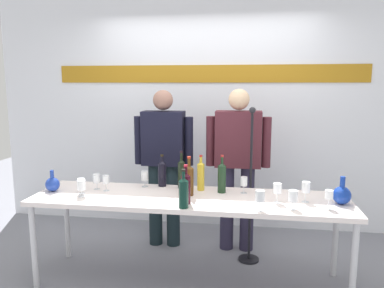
{
  "coord_description": "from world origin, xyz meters",
  "views": [
    {
      "loc": [
        0.47,
        -3.0,
        1.71
      ],
      "look_at": [
        0.0,
        0.15,
        1.19
      ],
      "focal_mm": 34.97,
      "sensor_mm": 36.0,
      "label": 1
    }
  ],
  "objects_px": {
    "presenter_left": "(164,158)",
    "presenter_right": "(238,159)",
    "wine_glass_left_3": "(106,180)",
    "wine_glass_left_4": "(97,179)",
    "microphone_stand": "(250,211)",
    "wine_bottle_3": "(201,175)",
    "decanter_blue_left": "(53,184)",
    "decanter_blue_right": "(342,195)",
    "wine_bottle_6": "(184,192)",
    "wine_glass_left_0": "(81,183)",
    "wine_glass_right_1": "(306,188)",
    "wine_bottle_2": "(186,187)",
    "wine_glass_right_0": "(329,195)",
    "wine_glass_right_2": "(244,182)",
    "wine_bottle_4": "(189,179)",
    "wine_glass_left_1": "(145,176)",
    "wine_glass_right_4": "(293,196)",
    "wine_bottle_1": "(222,177)",
    "wine_glass_right_5": "(277,189)",
    "wine_bottle_0": "(181,173)",
    "wine_bottle_5": "(162,172)",
    "wine_glass_left_2": "(81,185)",
    "wine_glass_right_3": "(260,196)",
    "display_table": "(189,203)"
  },
  "relations": [
    {
      "from": "presenter_left",
      "to": "presenter_right",
      "type": "relative_size",
      "value": 0.99
    },
    {
      "from": "wine_glass_left_3",
      "to": "wine_glass_left_4",
      "type": "xyz_separation_m",
      "value": [
        -0.1,
        0.03,
        -0.0
      ]
    },
    {
      "from": "microphone_stand",
      "to": "wine_bottle_3",
      "type": "bearing_deg",
      "value": -148.71
    },
    {
      "from": "decanter_blue_left",
      "to": "decanter_blue_right",
      "type": "height_order",
      "value": "decanter_blue_right"
    },
    {
      "from": "wine_bottle_6",
      "to": "wine_glass_left_0",
      "type": "distance_m",
      "value": 0.97
    },
    {
      "from": "presenter_right",
      "to": "wine_glass_left_0",
      "type": "bearing_deg",
      "value": -149.49
    },
    {
      "from": "decanter_blue_right",
      "to": "wine_glass_right_1",
      "type": "bearing_deg",
      "value": 177.18
    },
    {
      "from": "wine_bottle_2",
      "to": "wine_glass_right_0",
      "type": "height_order",
      "value": "wine_bottle_2"
    },
    {
      "from": "decanter_blue_left",
      "to": "wine_glass_right_2",
      "type": "relative_size",
      "value": 1.3
    },
    {
      "from": "wine_bottle_4",
      "to": "wine_glass_left_1",
      "type": "height_order",
      "value": "wine_bottle_4"
    },
    {
      "from": "wine_glass_right_4",
      "to": "wine_glass_left_3",
      "type": "bearing_deg",
      "value": 170.42
    },
    {
      "from": "wine_bottle_1",
      "to": "wine_glass_left_4",
      "type": "xyz_separation_m",
      "value": [
        -1.12,
        -0.07,
        -0.04
      ]
    },
    {
      "from": "wine_glass_left_3",
      "to": "wine_glass_right_5",
      "type": "distance_m",
      "value": 1.48
    },
    {
      "from": "wine_glass_left_4",
      "to": "microphone_stand",
      "type": "height_order",
      "value": "microphone_stand"
    },
    {
      "from": "wine_glass_left_0",
      "to": "wine_bottle_0",
      "type": "bearing_deg",
      "value": 20.55
    },
    {
      "from": "wine_glass_left_3",
      "to": "microphone_stand",
      "type": "bearing_deg",
      "value": 18.01
    },
    {
      "from": "wine_bottle_4",
      "to": "wine_bottle_3",
      "type": "bearing_deg",
      "value": 64.95
    },
    {
      "from": "decanter_blue_left",
      "to": "wine_glass_right_5",
      "type": "xyz_separation_m",
      "value": [
        1.94,
        -0.04,
        0.05
      ]
    },
    {
      "from": "wine_glass_right_4",
      "to": "wine_bottle_5",
      "type": "bearing_deg",
      "value": 156.27
    },
    {
      "from": "wine_glass_left_0",
      "to": "wine_glass_left_2",
      "type": "height_order",
      "value": "wine_glass_left_2"
    },
    {
      "from": "wine_glass_left_4",
      "to": "wine_bottle_0",
      "type": "bearing_deg",
      "value": 12.17
    },
    {
      "from": "decanter_blue_right",
      "to": "wine_glass_right_5",
      "type": "relative_size",
      "value": 1.4
    },
    {
      "from": "wine_glass_right_1",
      "to": "wine_glass_left_3",
      "type": "bearing_deg",
      "value": 177.62
    },
    {
      "from": "wine_bottle_2",
      "to": "wine_glass_right_4",
      "type": "xyz_separation_m",
      "value": [
        0.82,
        -0.02,
        -0.03
      ]
    },
    {
      "from": "wine_glass_left_1",
      "to": "wine_glass_right_4",
      "type": "xyz_separation_m",
      "value": [
        1.28,
        -0.45,
        0.0
      ]
    },
    {
      "from": "wine_bottle_6",
      "to": "wine_bottle_5",
      "type": "bearing_deg",
      "value": 117.47
    },
    {
      "from": "wine_bottle_0",
      "to": "wine_glass_right_0",
      "type": "bearing_deg",
      "value": -18.63
    },
    {
      "from": "wine_bottle_2",
      "to": "wine_glass_right_5",
      "type": "relative_size",
      "value": 1.96
    },
    {
      "from": "presenter_left",
      "to": "wine_bottle_0",
      "type": "xyz_separation_m",
      "value": [
        0.27,
        -0.47,
        -0.04
      ]
    },
    {
      "from": "wine_bottle_5",
      "to": "wine_glass_right_3",
      "type": "relative_size",
      "value": 1.88
    },
    {
      "from": "wine_bottle_4",
      "to": "wine_bottle_1",
      "type": "bearing_deg",
      "value": 24.84
    },
    {
      "from": "wine_glass_left_1",
      "to": "wine_glass_right_4",
      "type": "distance_m",
      "value": 1.35
    },
    {
      "from": "wine_glass_right_5",
      "to": "wine_bottle_6",
      "type": "bearing_deg",
      "value": -162.39
    },
    {
      "from": "wine_bottle_0",
      "to": "wine_glass_left_1",
      "type": "xyz_separation_m",
      "value": [
        -0.34,
        -0.01,
        -0.04
      ]
    },
    {
      "from": "presenter_right",
      "to": "wine_glass_left_0",
      "type": "relative_size",
      "value": 12.37
    },
    {
      "from": "wine_glass_left_1",
      "to": "wine_glass_right_1",
      "type": "distance_m",
      "value": 1.42
    },
    {
      "from": "wine_glass_left_1",
      "to": "wine_glass_left_3",
      "type": "height_order",
      "value": "wine_glass_left_1"
    },
    {
      "from": "wine_glass_left_4",
      "to": "wine_glass_right_2",
      "type": "height_order",
      "value": "wine_glass_right_2"
    },
    {
      "from": "wine_bottle_1",
      "to": "wine_glass_left_0",
      "type": "xyz_separation_m",
      "value": [
        -1.2,
        -0.22,
        -0.04
      ]
    },
    {
      "from": "display_table",
      "to": "wine_bottle_3",
      "type": "bearing_deg",
      "value": 71.25
    },
    {
      "from": "presenter_left",
      "to": "wine_bottle_5",
      "type": "xyz_separation_m",
      "value": [
        0.08,
        -0.43,
        -0.05
      ]
    },
    {
      "from": "decanter_blue_right",
      "to": "wine_glass_right_5",
      "type": "height_order",
      "value": "decanter_blue_right"
    },
    {
      "from": "decanter_blue_right",
      "to": "wine_bottle_6",
      "type": "xyz_separation_m",
      "value": [
        -1.22,
        -0.27,
        0.05
      ]
    },
    {
      "from": "decanter_blue_right",
      "to": "wine_glass_right_0",
      "type": "relative_size",
      "value": 1.53
    },
    {
      "from": "wine_glass_left_0",
      "to": "display_table",
      "type": "bearing_deg",
      "value": 3.2
    },
    {
      "from": "wine_bottle_1",
      "to": "wine_bottle_6",
      "type": "distance_m",
      "value": 0.52
    },
    {
      "from": "wine_bottle_2",
      "to": "wine_bottle_3",
      "type": "height_order",
      "value": "wine_bottle_3"
    },
    {
      "from": "wine_bottle_6",
      "to": "wine_glass_right_1",
      "type": "height_order",
      "value": "wine_bottle_6"
    },
    {
      "from": "wine_glass_left_1",
      "to": "wine_glass_left_2",
      "type": "xyz_separation_m",
      "value": [
        -0.44,
        -0.38,
        -0.0
      ]
    },
    {
      "from": "wine_bottle_1",
      "to": "wine_glass_left_0",
      "type": "bearing_deg",
      "value": -169.78
    }
  ]
}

